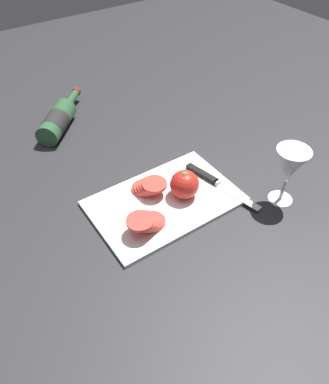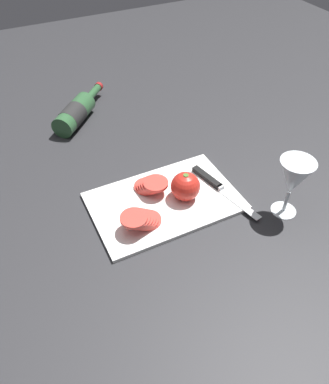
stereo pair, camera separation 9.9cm
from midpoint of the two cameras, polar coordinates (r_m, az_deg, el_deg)
ground_plane at (r=1.01m, az=-1.99°, el=-2.08°), size 3.00×3.00×0.00m
cutting_board at (r=1.01m, az=-2.79°, el=-1.57°), size 0.39×0.25×0.01m
wine_bottle at (r=1.33m, az=-18.05°, el=10.28°), size 0.24×0.26×0.07m
wine_glass at (r=0.99m, az=15.82°, el=3.46°), size 0.09×0.09×0.17m
whole_tomato at (r=1.00m, az=0.27°, el=0.99°), size 0.08×0.08×0.08m
knife at (r=1.07m, az=4.16°, el=2.02°), size 0.07×0.25×0.01m
tomato_slice_stack_near at (r=0.93m, az=-5.84°, el=-4.62°), size 0.11×0.08×0.05m
tomato_slice_stack_far at (r=1.02m, az=-5.15°, el=0.75°), size 0.08×0.10×0.04m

